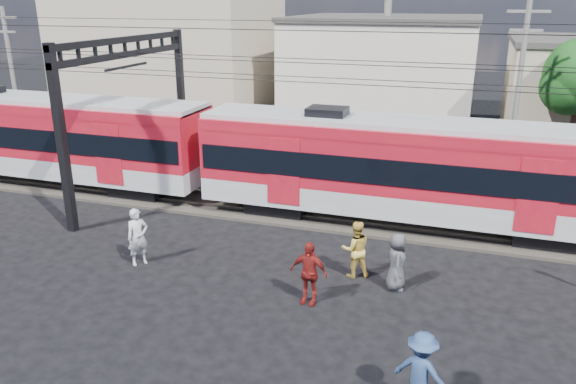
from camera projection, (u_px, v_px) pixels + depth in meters
ground at (293, 322)px, 15.47m from camera, size 120.00×120.00×0.00m
track_bed at (354, 218)px, 22.62m from camera, size 70.00×3.40×0.12m
rail_near at (350, 222)px, 21.91m from camera, size 70.00×0.12×0.12m
rail_far at (358, 209)px, 23.26m from camera, size 70.00×0.12×0.12m
commuter_train at (414, 167)px, 21.20m from camera, size 50.30×3.08×4.17m
catenary at (156, 81)px, 23.53m from camera, size 70.00×9.30×7.52m
building_west at (171, 53)px, 40.52m from camera, size 14.28×10.20×9.30m
building_midwest at (384, 71)px, 39.08m from camera, size 12.24×12.24×7.30m
utility_pole_mid at (518, 88)px, 25.65m from camera, size 1.80×0.24×8.50m
utility_pole_west at (12, 72)px, 33.16m from camera, size 1.80×0.24×8.00m
pedestrian_a at (138, 237)px, 18.56m from camera, size 0.81×0.85×1.95m
pedestrian_b at (356, 249)px, 17.74m from camera, size 1.12×1.02×1.88m
pedestrian_c at (421, 371)px, 11.96m from camera, size 1.34×0.99×1.85m
pedestrian_d at (309, 273)px, 16.15m from camera, size 1.17×0.57×1.93m
pedestrian_e at (397, 262)px, 16.96m from camera, size 0.74×0.98×1.82m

